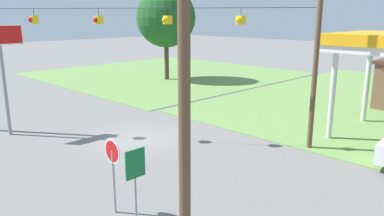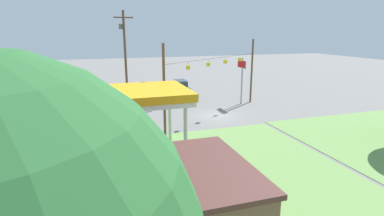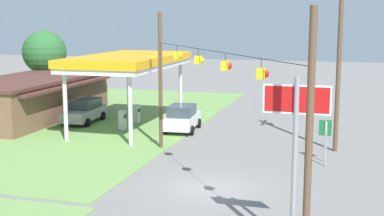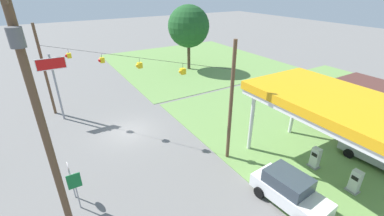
% 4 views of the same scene
% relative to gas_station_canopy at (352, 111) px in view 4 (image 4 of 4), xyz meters
% --- Properties ---
extents(ground_plane, '(160.00, 160.00, 0.00)m').
position_rel_gas_station_canopy_xyz_m(ground_plane, '(-12.40, -9.36, -4.89)').
color(ground_plane, slate).
extents(grass_verge_opposite_corner, '(24.00, 24.00, 0.04)m').
position_rel_gas_station_canopy_xyz_m(grass_verge_opposite_corner, '(-28.40, 6.64, -4.87)').
color(grass_verge_opposite_corner, '#6B934C').
rests_on(grass_verge_opposite_corner, ground).
extents(gas_station_canopy, '(11.99, 6.00, 5.39)m').
position_rel_gas_station_canopy_xyz_m(gas_station_canopy, '(0.00, 0.00, 0.00)').
color(gas_station_canopy, silver).
rests_on(gas_station_canopy, ground).
extents(fuel_pump_near, '(0.71, 0.56, 1.52)m').
position_rel_gas_station_canopy_xyz_m(fuel_pump_near, '(-1.34, -0.00, -4.16)').
color(fuel_pump_near, gray).
rests_on(fuel_pump_near, ground).
extents(fuel_pump_far, '(0.71, 0.56, 1.52)m').
position_rel_gas_station_canopy_xyz_m(fuel_pump_far, '(1.34, -0.00, -4.16)').
color(fuel_pump_far, gray).
rests_on(fuel_pump_far, ground).
extents(car_at_pumps_front, '(4.44, 2.38, 1.92)m').
position_rel_gas_station_canopy_xyz_m(car_at_pumps_front, '(-0.07, -4.13, -3.91)').
color(car_at_pumps_front, white).
rests_on(car_at_pumps_front, ground).
extents(car_at_pumps_rear, '(4.84, 2.30, 1.85)m').
position_rel_gas_station_canopy_xyz_m(car_at_pumps_rear, '(0.76, 4.13, -3.93)').
color(car_at_pumps_rear, '#9E9EA3').
rests_on(car_at_pumps_rear, ground).
extents(stop_sign_roadside, '(0.80, 0.08, 2.50)m').
position_rel_gas_station_canopy_xyz_m(stop_sign_roadside, '(-6.77, -14.47, -3.07)').
color(stop_sign_roadside, '#99999E').
rests_on(stop_sign_roadside, ground).
extents(stop_sign_overhead, '(0.22, 2.34, 6.09)m').
position_rel_gas_station_canopy_xyz_m(stop_sign_overhead, '(-17.74, -13.78, -0.52)').
color(stop_sign_overhead, gray).
rests_on(stop_sign_overhead, ground).
extents(route_sign, '(0.10, 0.70, 2.40)m').
position_rel_gas_station_canopy_xyz_m(route_sign, '(-5.77, -14.35, -3.17)').
color(route_sign, gray).
rests_on(route_sign, ground).
extents(utility_pole_main, '(2.20, 0.44, 11.73)m').
position_rel_gas_station_canopy_xyz_m(utility_pole_main, '(-3.04, -14.89, 1.62)').
color(utility_pole_main, brown).
rests_on(utility_pole_main, ground).
extents(signal_span_gantry, '(14.43, 10.24, 8.44)m').
position_rel_gas_station_canopy_xyz_m(signal_span_gantry, '(-12.40, -9.37, -0.28)').
color(signal_span_gantry, brown).
rests_on(signal_span_gantry, ground).
extents(tree_west_verge, '(5.75, 5.75, 8.96)m').
position_rel_gas_station_canopy_xyz_m(tree_west_verge, '(-25.33, 4.12, 1.18)').
color(tree_west_verge, '#4C3828').
rests_on(tree_west_verge, ground).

